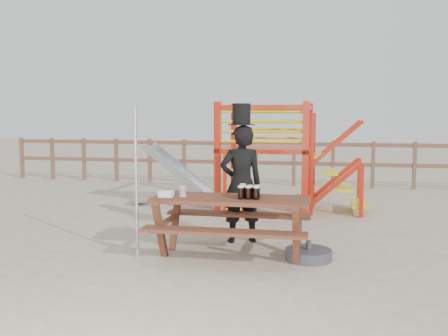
# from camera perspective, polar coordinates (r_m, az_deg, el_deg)

# --- Properties ---
(ground) EXTENTS (60.00, 60.00, 0.00)m
(ground) POSITION_cam_1_polar(r_m,az_deg,el_deg) (6.56, -1.03, -10.36)
(ground) COLOR #C3B698
(ground) RESTS_ON ground
(back_fence) EXTENTS (15.09, 0.09, 1.20)m
(back_fence) POSITION_cam_1_polar(r_m,az_deg,el_deg) (13.25, 5.83, 1.16)
(back_fence) COLOR brown
(back_fence) RESTS_ON ground
(playground_fort) EXTENTS (4.71, 1.84, 2.10)m
(playground_fort) POSITION_cam_1_polar(r_m,az_deg,el_deg) (9.83, 4.40, 1.46)
(playground_fort) COLOR #B41F0C
(playground_fort) RESTS_ON ground
(picnic_table) EXTENTS (2.04, 1.42, 0.79)m
(picnic_table) POSITION_cam_1_polar(r_m,az_deg,el_deg) (6.55, 0.82, -5.89)
(picnic_table) COLOR brown
(picnic_table) RESTS_ON ground
(man_with_hat) EXTENTS (0.74, 0.63, 2.02)m
(man_with_hat) POSITION_cam_1_polar(r_m,az_deg,el_deg) (7.25, 1.98, -1.45)
(man_with_hat) COLOR black
(man_with_hat) RESTS_ON ground
(metal_pole) EXTENTS (0.04, 0.04, 1.95)m
(metal_pole) POSITION_cam_1_polar(r_m,az_deg,el_deg) (6.51, -9.99, -1.80)
(metal_pole) COLOR #B2B2B7
(metal_pole) RESTS_ON ground
(parasol_base) EXTENTS (0.60, 0.60, 0.25)m
(parasol_base) POSITION_cam_1_polar(r_m,az_deg,el_deg) (6.59, 9.63, -9.71)
(parasol_base) COLOR #38383D
(parasol_base) RESTS_ON ground
(paper_bag) EXTENTS (0.18, 0.15, 0.08)m
(paper_bag) POSITION_cam_1_polar(r_m,az_deg,el_deg) (6.59, -6.65, -2.95)
(paper_bag) COLOR white
(paper_bag) RESTS_ON picnic_table
(stout_pints) EXTENTS (0.28, 0.27, 0.17)m
(stout_pints) POSITION_cam_1_polar(r_m,az_deg,el_deg) (6.42, 2.79, -2.74)
(stout_pints) COLOR black
(stout_pints) RESTS_ON picnic_table
(empty_glasses) EXTENTS (0.09, 0.08, 0.15)m
(empty_glasses) POSITION_cam_1_polar(r_m,az_deg,el_deg) (6.59, -4.74, -2.67)
(empty_glasses) COLOR silver
(empty_glasses) RESTS_ON picnic_table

